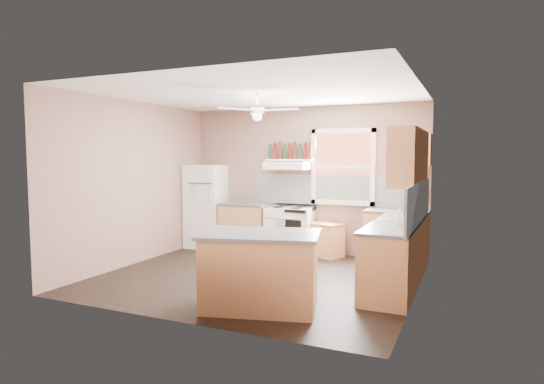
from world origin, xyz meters
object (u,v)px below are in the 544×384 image
at_px(refrigerator, 206,206).
at_px(cart, 325,240).
at_px(stove, 290,230).
at_px(island, 260,272).
at_px(toaster, 256,199).

distance_m(refrigerator, cart, 2.48).
relative_size(stove, island, 0.66).
relative_size(refrigerator, stove, 1.88).
distance_m(stove, cart, 0.67).
bearing_deg(cart, refrigerator, -152.46).
relative_size(toaster, cart, 0.47).
xyz_separation_m(toaster, stove, (0.65, 0.10, -0.56)).
distance_m(toaster, island, 3.20).
xyz_separation_m(toaster, island, (1.43, -2.81, -0.56)).
height_order(refrigerator, stove, refrigerator).
height_order(toaster, island, toaster).
bearing_deg(refrigerator, stove, -4.01).
bearing_deg(refrigerator, toaster, -8.17).
height_order(refrigerator, island, refrigerator).
relative_size(toaster, stove, 0.33).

